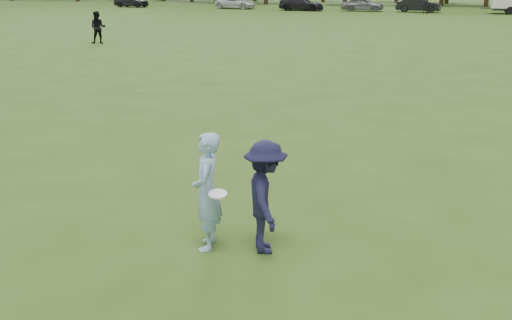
% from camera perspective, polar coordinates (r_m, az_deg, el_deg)
% --- Properties ---
extents(ground, '(200.00, 200.00, 0.00)m').
position_cam_1_polar(ground, '(9.44, -5.33, -7.59)').
color(ground, '#324A14').
rests_on(ground, ground).
extents(thrower, '(0.57, 0.74, 1.79)m').
position_cam_1_polar(thrower, '(8.86, -4.70, -3.01)').
color(thrower, '#91B8E0').
rests_on(thrower, ground).
extents(defender, '(1.00, 1.25, 1.70)m').
position_cam_1_polar(defender, '(8.74, 0.91, -3.55)').
color(defender, '#171733').
rests_on(defender, ground).
extents(player_far_a, '(1.11, 1.00, 1.88)m').
position_cam_1_polar(player_far_a, '(37.22, -14.81, 12.10)').
color(player_far_a, black).
rests_on(player_far_a, ground).
extents(player_far_d, '(1.50, 0.70, 1.56)m').
position_cam_1_polar(player_far_d, '(66.05, 15.87, 13.92)').
color(player_far_d, black).
rests_on(player_far_d, ground).
extents(car_a, '(4.59, 2.32, 1.50)m').
position_cam_1_polar(car_a, '(78.17, -11.80, 14.61)').
color(car_a, black).
rests_on(car_a, ground).
extents(car_c, '(4.97, 2.61, 1.33)m').
position_cam_1_polar(car_c, '(73.01, -1.95, 14.72)').
color(car_c, silver).
rests_on(car_c, ground).
extents(car_d, '(5.17, 2.43, 1.46)m').
position_cam_1_polar(car_d, '(69.40, 4.34, 14.60)').
color(car_d, black).
rests_on(car_d, ground).
extents(car_e, '(4.68, 2.03, 1.57)m').
position_cam_1_polar(car_e, '(69.04, 10.11, 14.42)').
color(car_e, slate).
rests_on(car_e, ground).
extents(car_f, '(4.74, 1.93, 1.53)m').
position_cam_1_polar(car_f, '(68.47, 15.22, 14.06)').
color(car_f, black).
rests_on(car_f, ground).
extents(disc_in_play, '(0.32, 0.31, 0.08)m').
position_cam_1_polar(disc_in_play, '(8.57, -3.67, -3.25)').
color(disc_in_play, white).
rests_on(disc_in_play, ground).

